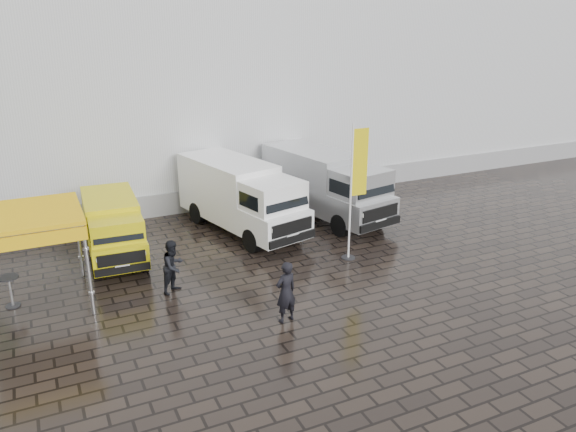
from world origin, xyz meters
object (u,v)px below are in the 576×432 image
object	(u,v)px
cocktail_table	(11,292)
person_front	(286,292)
van_white	(241,198)
person_tent	(174,266)
van_silver	(326,186)
wheelie_bin	(370,179)
flagpole	(356,185)
canopy_tent	(26,219)
van_yellow	(113,230)

from	to	relation	value
cocktail_table	person_front	size ratio (longest dim) A/B	0.53
van_white	person_tent	bearing A→B (deg)	-146.40
van_silver	wheelie_bin	world-z (taller)	van_silver
flagpole	person_tent	distance (m)	6.85
canopy_tent	person_tent	bearing A→B (deg)	-13.50
van_white	person_front	xyz separation A→B (m)	(-1.44, -7.40, -0.48)
van_white	cocktail_table	size ratio (longest dim) A/B	6.55
van_silver	cocktail_table	size ratio (longest dim) A/B	6.63
canopy_tent	flagpole	world-z (taller)	flagpole
van_yellow	person_tent	xyz separation A→B (m)	(1.28, -3.55, -0.21)
person_front	person_tent	world-z (taller)	person_front
wheelie_bin	van_yellow	bearing A→B (deg)	-153.52
van_white	wheelie_bin	size ratio (longest dim) A/B	6.45
van_yellow	flagpole	distance (m)	8.84
flagpole	person_front	world-z (taller)	flagpole
person_front	person_tent	bearing A→B (deg)	-64.23
wheelie_bin	person_front	distance (m)	14.01
van_white	van_silver	xyz separation A→B (m)	(3.90, 0.00, 0.02)
van_silver	person_front	size ratio (longest dim) A/B	3.54
flagpole	cocktail_table	distance (m)	11.61
flagpole	van_silver	bearing A→B (deg)	74.46
wheelie_bin	van_silver	bearing A→B (deg)	-134.01
van_silver	flagpole	distance (m)	4.65
van_yellow	wheelie_bin	world-z (taller)	van_yellow
van_yellow	person_front	bearing A→B (deg)	-58.17
person_front	wheelie_bin	bearing A→B (deg)	-144.41
van_silver	cocktail_table	xyz separation A→B (m)	(-12.52, -3.09, -0.93)
van_white	person_tent	size ratio (longest dim) A/B	3.73
van_white	cocktail_table	xyz separation A→B (m)	(-8.62, -3.09, -0.91)
cocktail_table	wheelie_bin	bearing A→B (deg)	19.58
canopy_tent	wheelie_bin	distance (m)	17.24
cocktail_table	wheelie_bin	xyz separation A→B (m)	(16.71, 5.95, 0.01)
van_white	cocktail_table	bearing A→B (deg)	-173.88
flagpole	person_tent	world-z (taller)	flagpole
wheelie_bin	canopy_tent	bearing A→B (deg)	-147.41
van_silver	cocktail_table	distance (m)	12.93
canopy_tent	person_tent	xyz separation A→B (m)	(3.99, -0.96, -1.89)
person_tent	cocktail_table	bearing A→B (deg)	131.42
person_tent	wheelie_bin	bearing A→B (deg)	-5.02
person_tent	van_yellow	bearing A→B (deg)	74.35
cocktail_table	van_yellow	bearing A→B (deg)	35.37
van_white	van_silver	size ratio (longest dim) A/B	0.99
van_silver	wheelie_bin	size ratio (longest dim) A/B	6.53
van_yellow	person_front	world-z (taller)	van_yellow
van_white	van_silver	world-z (taller)	van_silver
flagpole	person_tent	xyz separation A→B (m)	(-6.59, 0.10, -1.89)
van_white	canopy_tent	xyz separation A→B (m)	(-7.87, -3.23, 1.35)
canopy_tent	person_front	bearing A→B (deg)	-32.93
van_white	wheelie_bin	world-z (taller)	van_white
van_yellow	person_front	xyz separation A→B (m)	(3.73, -6.76, -0.16)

